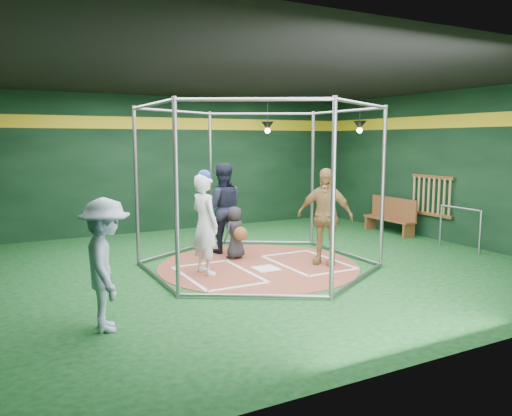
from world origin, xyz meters
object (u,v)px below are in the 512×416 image
batter_figure (205,223)px  visitor_leopard (325,216)px  dugout_bench (391,215)px  umpire (222,208)px

batter_figure → visitor_leopard: bearing=-9.4°
dugout_bench → batter_figure: bearing=-165.5°
batter_figure → umpire: (0.98, 1.44, 0.02)m
umpire → dugout_bench: 4.78m
batter_figure → visitor_leopard: size_ratio=1.01×
umpire → batter_figure: bearing=74.1°
batter_figure → dugout_bench: (5.73, 1.48, -0.46)m
batter_figure → dugout_bench: 5.94m
umpire → visitor_leopard: bearing=144.3°
batter_figure → umpire: umpire is taller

